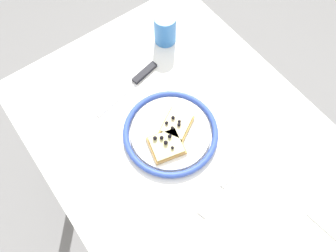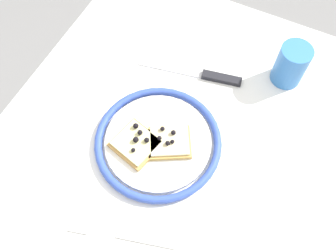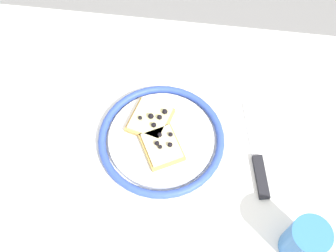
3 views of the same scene
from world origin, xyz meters
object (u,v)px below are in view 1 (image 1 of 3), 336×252
Objects in this scene: dining_table at (186,155)px; plate at (171,132)px; cup at (165,29)px; fork at (223,185)px; pizza_slice_near at (176,125)px; knife at (137,80)px; pizza_slice_far at (166,145)px.

plate reaches higher than dining_table.
fork is at bearing 160.87° from cup.
pizza_slice_near is at bearing 0.03° from fork.
pizza_slice_near is 0.45× the size of knife.
knife is at bearing -0.45° from fork.
pizza_slice_near reaches higher than fork.
knife is (0.25, -0.00, 0.11)m from dining_table.
knife is 0.40m from fork.
pizza_slice_far is 0.37m from cup.
plate is 2.40× the size of pizza_slice_near.
dining_table is at bearing 153.51° from cup.
pizza_slice_near reaches higher than dining_table.
pizza_slice_near is 0.20m from knife.
fork is (-0.20, -0.02, -0.01)m from plate.
pizza_slice_near is at bearing -78.21° from plate.
cup is (0.32, -0.16, 0.15)m from dining_table.
dining_table is at bearing -152.86° from plate.
dining_table is at bearing 179.89° from knife.
knife is at bearing 115.05° from cup.
pizza_slice_far is at bearing 18.67° from fork.
cup is (0.47, -0.16, 0.05)m from fork.
fork is (-0.20, -0.00, -0.02)m from pizza_slice_near.
pizza_slice_near is 0.07m from pizza_slice_far.
plate is (0.05, 0.02, 0.11)m from dining_table.
pizza_slice_far is (-0.03, 0.06, 0.00)m from pizza_slice_near.
knife is 0.18m from cup.
fork is at bearing 178.99° from dining_table.
plate is at bearing 27.14° from dining_table.
pizza_slice_far reaches higher than dining_table.
pizza_slice_near is at bearing 3.00° from dining_table.
pizza_slice_far is at bearing 128.17° from plate.
fork is (-0.17, -0.06, -0.02)m from pizza_slice_far.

